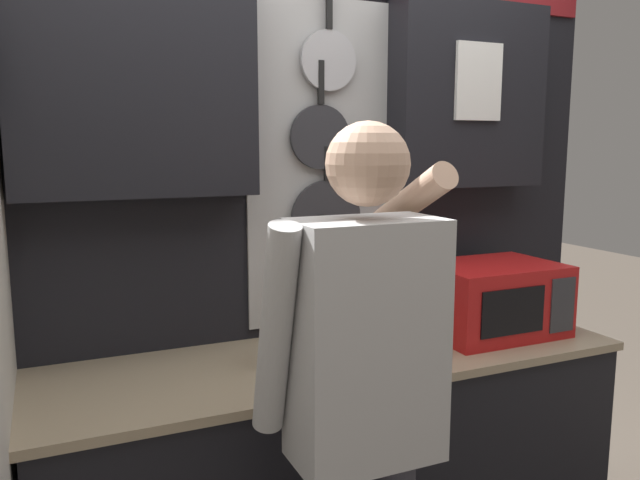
% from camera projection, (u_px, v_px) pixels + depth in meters
% --- Properties ---
extents(base_cabinet_counter, '(2.09, 0.63, 0.91)m').
position_uv_depth(base_cabinet_counter, '(339.00, 474.00, 2.29)').
color(base_cabinet_counter, black).
rests_on(base_cabinet_counter, ground_plane).
extents(back_wall_unit, '(2.66, 0.22, 2.41)m').
position_uv_depth(back_wall_unit, '(307.00, 188.00, 2.38)').
color(back_wall_unit, black).
rests_on(back_wall_unit, ground_plane).
extents(microwave, '(0.52, 0.38, 0.28)m').
position_uv_depth(microwave, '(491.00, 298.00, 2.46)').
color(microwave, red).
rests_on(microwave, base_cabinet_counter).
extents(knife_block, '(0.11, 0.15, 0.27)m').
position_uv_depth(knife_block, '(287.00, 336.00, 2.12)').
color(knife_block, brown).
rests_on(knife_block, base_cabinet_counter).
extents(utensil_crock, '(0.10, 0.10, 0.36)m').
position_uv_depth(utensil_crock, '(403.00, 320.00, 2.30)').
color(utensil_crock, white).
rests_on(utensil_crock, base_cabinet_counter).
extents(person, '(0.54, 0.63, 1.71)m').
position_uv_depth(person, '(363.00, 389.00, 1.62)').
color(person, '#383842').
rests_on(person, ground_plane).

